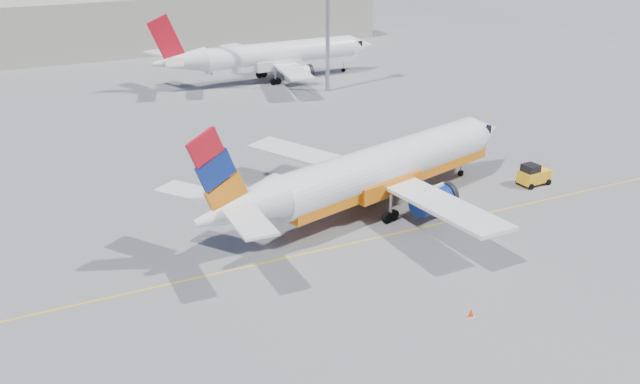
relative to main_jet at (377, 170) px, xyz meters
name	(u,v)px	position (x,y,z in m)	size (l,w,h in m)	color
ground	(366,265)	(-4.88, -7.11, -3.03)	(240.00, 240.00, 0.00)	#5C5C61
taxi_line	(343,245)	(-4.88, -4.11, -3.02)	(70.00, 0.15, 0.01)	yellow
terminal_main	(147,21)	(0.12, 67.89, 0.97)	(70.00, 14.00, 8.00)	#AEA796
main_jet	(377,170)	(0.00, 0.00, 0.00)	(30.04, 22.89, 9.09)	white
second_jet	(274,56)	(8.98, 40.12, -0.03)	(29.69, 23.48, 9.00)	white
gse_tug	(533,175)	(13.42, -1.30, -2.20)	(2.57, 1.71, 1.76)	black
traffic_cone	(471,313)	(-2.75, -14.69, -2.78)	(0.36, 0.36, 0.50)	white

